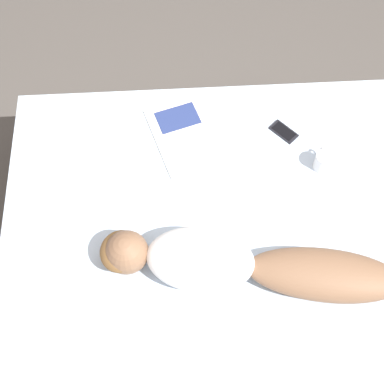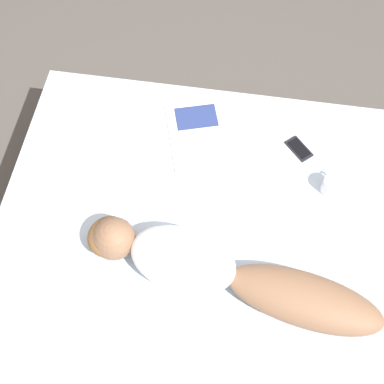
{
  "view_description": "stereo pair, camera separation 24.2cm",
  "coord_description": "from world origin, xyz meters",
  "px_view_note": "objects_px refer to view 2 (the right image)",
  "views": [
    {
      "loc": [
        -0.98,
        0.19,
        2.69
      ],
      "look_at": [
        0.19,
        0.12,
        0.57
      ],
      "focal_mm": 50.0,
      "sensor_mm": 36.0,
      "label": 1
    },
    {
      "loc": [
        -0.97,
        -0.05,
        2.69
      ],
      "look_at": [
        0.19,
        0.12,
        0.57
      ],
      "focal_mm": 50.0,
      "sensor_mm": 36.0,
      "label": 2
    }
  ],
  "objects_px": {
    "person": "(216,271)",
    "open_magazine": "(199,134)",
    "coffee_mug": "(332,185)",
    "cell_phone": "(299,149)"
  },
  "relations": [
    {
      "from": "person",
      "to": "coffee_mug",
      "type": "xyz_separation_m",
      "value": [
        0.5,
        -0.47,
        -0.04
      ]
    },
    {
      "from": "person",
      "to": "coffee_mug",
      "type": "distance_m",
      "value": 0.69
    },
    {
      "from": "person",
      "to": "cell_phone",
      "type": "relative_size",
      "value": 8.54
    },
    {
      "from": "open_magazine",
      "to": "coffee_mug",
      "type": "height_order",
      "value": "coffee_mug"
    },
    {
      "from": "person",
      "to": "open_magazine",
      "type": "xyz_separation_m",
      "value": [
        0.73,
        0.17,
        -0.08
      ]
    },
    {
      "from": "coffee_mug",
      "to": "cell_phone",
      "type": "xyz_separation_m",
      "value": [
        0.21,
        0.15,
        -0.04
      ]
    },
    {
      "from": "open_magazine",
      "to": "cell_phone",
      "type": "distance_m",
      "value": 0.49
    },
    {
      "from": "open_magazine",
      "to": "cell_phone",
      "type": "bearing_deg",
      "value": -108.87
    },
    {
      "from": "coffee_mug",
      "to": "cell_phone",
      "type": "bearing_deg",
      "value": 36.62
    },
    {
      "from": "person",
      "to": "cell_phone",
      "type": "xyz_separation_m",
      "value": [
        0.71,
        -0.32,
        -0.08
      ]
    }
  ]
}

